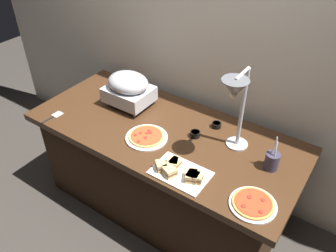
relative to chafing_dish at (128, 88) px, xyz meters
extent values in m
plane|color=#38332D|center=(0.39, -0.12, -0.91)|extent=(8.00, 8.00, 0.00)
cube|color=beige|center=(0.39, 0.38, 0.29)|extent=(4.40, 0.04, 2.40)
cube|color=#422816|center=(0.39, -0.12, -0.17)|extent=(1.90, 0.84, 0.05)
cube|color=black|center=(0.39, -0.12, -0.55)|extent=(1.75, 0.74, 0.71)
cylinder|color=#B7BABF|center=(-0.13, -0.11, -0.13)|extent=(0.01, 0.01, 0.04)
cylinder|color=#B7BABF|center=(0.13, -0.11, -0.13)|extent=(0.01, 0.01, 0.04)
cylinder|color=#B7BABF|center=(-0.13, 0.11, -0.13)|extent=(0.01, 0.01, 0.04)
cylinder|color=#B7BABF|center=(0.13, 0.11, -0.13)|extent=(0.01, 0.01, 0.04)
cube|color=#B7BABF|center=(0.00, 0.00, -0.05)|extent=(0.33, 0.27, 0.11)
ellipsoid|color=#B7BABF|center=(0.00, 0.00, 0.05)|extent=(0.32, 0.26, 0.14)
cylinder|color=#B7BABF|center=(0.87, 0.03, -0.14)|extent=(0.14, 0.14, 0.01)
cylinder|color=#B7BABF|center=(0.87, 0.03, 0.13)|extent=(0.02, 0.02, 0.54)
cylinder|color=#B7BABF|center=(0.87, -0.06, 0.40)|extent=(0.02, 0.16, 0.02)
cone|color=#595B60|center=(0.87, -0.14, 0.35)|extent=(0.15, 0.15, 0.10)
sphere|color=#F9EAB2|center=(0.87, -0.14, 0.31)|extent=(0.04, 0.04, 0.04)
cylinder|color=white|center=(0.35, -0.25, -0.14)|extent=(0.28, 0.28, 0.01)
cylinder|color=#DBA856|center=(0.35, -0.25, -0.13)|extent=(0.23, 0.23, 0.01)
cylinder|color=#B74723|center=(0.35, -0.25, -0.12)|extent=(0.21, 0.21, 0.00)
cylinder|color=maroon|center=(0.31, -0.26, -0.12)|extent=(0.02, 0.02, 0.00)
cylinder|color=maroon|center=(0.29, -0.29, -0.12)|extent=(0.02, 0.02, 0.00)
cylinder|color=maroon|center=(0.36, -0.28, -0.12)|extent=(0.02, 0.02, 0.00)
cylinder|color=maroon|center=(0.36, -0.22, -0.12)|extent=(0.02, 0.02, 0.00)
cylinder|color=maroon|center=(0.34, -0.24, -0.12)|extent=(0.02, 0.02, 0.00)
cylinder|color=maroon|center=(0.35, -0.34, -0.12)|extent=(0.02, 0.02, 0.00)
cylinder|color=maroon|center=(0.34, -0.20, -0.12)|extent=(0.02, 0.02, 0.00)
cylinder|color=white|center=(1.16, -0.39, -0.14)|extent=(0.25, 0.25, 0.01)
cylinder|color=#C68E42|center=(1.16, -0.39, -0.13)|extent=(0.22, 0.22, 0.01)
cylinder|color=#AD3D1E|center=(1.16, -0.39, -0.12)|extent=(0.19, 0.19, 0.00)
cylinder|color=maroon|center=(1.13, -0.37, -0.12)|extent=(0.02, 0.02, 0.00)
cylinder|color=maroon|center=(1.19, -0.35, -0.12)|extent=(0.02, 0.02, 0.00)
cylinder|color=maroon|center=(1.13, -0.44, -0.12)|extent=(0.02, 0.02, 0.00)
cylinder|color=maroon|center=(1.21, -0.43, -0.12)|extent=(0.02, 0.02, 0.00)
cube|color=white|center=(0.72, -0.40, -0.14)|extent=(0.33, 0.22, 0.01)
cube|color=tan|center=(0.61, -0.44, -0.13)|extent=(0.09, 0.09, 0.02)
cube|color=brown|center=(0.61, -0.44, -0.11)|extent=(0.09, 0.09, 0.01)
cube|color=tan|center=(0.61, -0.44, -0.10)|extent=(0.09, 0.09, 0.02)
cube|color=tan|center=(0.80, -0.42, -0.13)|extent=(0.09, 0.10, 0.02)
cube|color=brown|center=(0.80, -0.42, -0.11)|extent=(0.09, 0.10, 0.01)
cube|color=tan|center=(0.80, -0.42, -0.10)|extent=(0.09, 0.10, 0.02)
cube|color=tan|center=(0.83, -0.41, -0.13)|extent=(0.08, 0.07, 0.02)
cube|color=brown|center=(0.83, -0.41, -0.11)|extent=(0.08, 0.07, 0.01)
cube|color=tan|center=(0.83, -0.41, -0.10)|extent=(0.08, 0.07, 0.02)
cube|color=tan|center=(0.67, -0.45, -0.13)|extent=(0.10, 0.09, 0.02)
cube|color=brown|center=(0.67, -0.45, -0.11)|extent=(0.10, 0.09, 0.01)
cube|color=tan|center=(0.67, -0.45, -0.10)|extent=(0.10, 0.09, 0.02)
cube|color=tan|center=(0.80, -0.41, -0.13)|extent=(0.08, 0.09, 0.02)
cube|color=brown|center=(0.80, -0.41, -0.11)|extent=(0.08, 0.09, 0.01)
cube|color=tan|center=(0.80, -0.41, -0.10)|extent=(0.08, 0.09, 0.02)
cube|color=tan|center=(0.66, -0.38, -0.13)|extent=(0.06, 0.07, 0.02)
cube|color=brown|center=(0.66, -0.38, -0.11)|extent=(0.06, 0.07, 0.01)
cube|color=tan|center=(0.66, -0.38, -0.10)|extent=(0.06, 0.07, 0.02)
cube|color=tan|center=(0.65, -0.38, -0.13)|extent=(0.09, 0.09, 0.02)
cube|color=brown|center=(0.65, -0.38, -0.11)|extent=(0.09, 0.09, 0.01)
cube|color=tan|center=(0.65, -0.38, -0.10)|extent=(0.09, 0.09, 0.02)
cylinder|color=black|center=(0.67, 0.12, -0.13)|extent=(0.06, 0.06, 0.04)
cylinder|color=gold|center=(0.67, 0.12, -0.11)|extent=(0.05, 0.05, 0.01)
cylinder|color=black|center=(0.61, -0.05, -0.13)|extent=(0.07, 0.07, 0.04)
cylinder|color=#562D14|center=(0.61, -0.05, -0.11)|extent=(0.05, 0.05, 0.01)
cylinder|color=#383347|center=(1.13, -0.06, -0.09)|extent=(0.08, 0.08, 0.11)
cylinder|color=#B7BABF|center=(1.14, -0.07, -0.01)|extent=(0.04, 0.04, 0.20)
cylinder|color=#B7BABF|center=(1.14, -0.07, -0.03)|extent=(0.02, 0.04, 0.17)
cylinder|color=#B7BABF|center=(1.12, -0.05, -0.03)|extent=(0.03, 0.02, 0.16)
cube|color=#B7BABF|center=(-0.35, -0.40, -0.14)|extent=(0.06, 0.07, 0.00)
cylinder|color=black|center=(-0.35, -0.48, -0.14)|extent=(0.01, 0.10, 0.01)
camera|label=1|loc=(1.47, -1.62, 1.27)|focal=36.54mm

